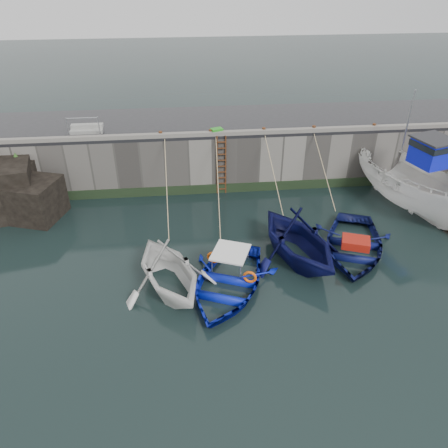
{
  "coord_description": "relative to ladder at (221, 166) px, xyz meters",
  "views": [
    {
      "loc": [
        -3.99,
        -10.69,
        11.03
      ],
      "look_at": [
        -2.38,
        4.88,
        1.2
      ],
      "focal_mm": 35.0,
      "sensor_mm": 36.0,
      "label": 1
    }
  ],
  "objects": [
    {
      "name": "ground",
      "position": [
        2.0,
        -9.91,
        -1.59
      ],
      "size": [
        120.0,
        120.0,
        0.0
      ],
      "primitive_type": "plane",
      "color": "black",
      "rests_on": "ground"
    },
    {
      "name": "quay_back",
      "position": [
        2.0,
        2.59,
        -0.09
      ],
      "size": [
        30.0,
        5.0,
        3.0
      ],
      "primitive_type": "cube",
      "color": "slate",
      "rests_on": "ground"
    },
    {
      "name": "road_back",
      "position": [
        2.0,
        2.59,
        1.49
      ],
      "size": [
        30.0,
        5.0,
        0.16
      ],
      "primitive_type": "cube",
      "color": "black",
      "rests_on": "quay_back"
    },
    {
      "name": "kerb_back",
      "position": [
        2.0,
        0.24,
        1.67
      ],
      "size": [
        30.0,
        0.3,
        0.2
      ],
      "primitive_type": "cube",
      "color": "slate",
      "rests_on": "road_back"
    },
    {
      "name": "algae_back",
      "position": [
        2.0,
        0.05,
        -1.34
      ],
      "size": [
        30.0,
        0.08,
        0.5
      ],
      "primitive_type": "cube",
      "color": "black",
      "rests_on": "ground"
    },
    {
      "name": "ladder",
      "position": [
        0.0,
        0.0,
        0.0
      ],
      "size": [
        0.51,
        0.08,
        3.2
      ],
      "color": "#3F1E0F",
      "rests_on": "ground"
    },
    {
      "name": "boat_near_white",
      "position": [
        -2.75,
        -7.52,
        -1.59
      ],
      "size": [
        5.25,
        5.59,
        2.36
      ],
      "primitive_type": "imported",
      "rotation": [
        0.0,
        0.0,
        0.38
      ],
      "color": "silver",
      "rests_on": "ground"
    },
    {
      "name": "boat_near_white_rope",
      "position": [
        -2.75,
        -2.47,
        -1.59
      ],
      "size": [
        0.04,
        5.73,
        3.1
      ],
      "primitive_type": null,
      "color": "tan",
      "rests_on": "ground"
    },
    {
      "name": "boat_near_blue",
      "position": [
        -0.55,
        -7.73,
        -1.59
      ],
      "size": [
        5.25,
        6.05,
        1.05
      ],
      "primitive_type": "imported",
      "rotation": [
        0.0,
        0.0,
        -0.39
      ],
      "color": "#0B1CB3",
      "rests_on": "ground"
    },
    {
      "name": "boat_near_blue_rope",
      "position": [
        -0.55,
        -2.57,
        -1.59
      ],
      "size": [
        0.04,
        5.92,
        3.1
      ],
      "primitive_type": null,
      "color": "tan",
      "rests_on": "ground"
    },
    {
      "name": "boat_near_blacktrim",
      "position": [
        2.55,
        -6.16,
        -1.59
      ],
      "size": [
        5.63,
        6.04,
        2.59
      ],
      "primitive_type": "imported",
      "rotation": [
        0.0,
        0.0,
        0.33
      ],
      "color": "#0A0C3F",
      "rests_on": "ground"
    },
    {
      "name": "boat_near_blacktrim_rope",
      "position": [
        2.55,
        -1.79,
        -1.59
      ],
      "size": [
        0.04,
        4.56,
        3.1
      ],
      "primitive_type": null,
      "color": "tan",
      "rests_on": "ground"
    },
    {
      "name": "boat_near_navy",
      "position": [
        5.14,
        -5.83,
        -1.59
      ],
      "size": [
        5.17,
        6.02,
        1.05
      ],
      "primitive_type": "imported",
      "rotation": [
        0.0,
        0.0,
        -0.35
      ],
      "color": "#0B1147",
      "rests_on": "ground"
    },
    {
      "name": "boat_near_navy_rope",
      "position": [
        5.14,
        -1.62,
        -1.59
      ],
      "size": [
        0.04,
        4.3,
        3.1
      ],
      "primitive_type": null,
      "color": "tan",
      "rests_on": "ground"
    },
    {
      "name": "boat_far_white",
      "position": [
        9.25,
        -2.45,
        -0.37
      ],
      "size": [
        4.89,
        8.09,
        5.93
      ],
      "rotation": [
        0.0,
        0.0,
        0.29
      ],
      "color": "white",
      "rests_on": "ground"
    },
    {
      "name": "fish_crate",
      "position": [
        -0.19,
        0.39,
        1.72
      ],
      "size": [
        0.67,
        0.54,
        0.3
      ],
      "primitive_type": "cube",
      "rotation": [
        0.0,
        0.0,
        0.35
      ],
      "color": "#20921A",
      "rests_on": "road_back"
    },
    {
      "name": "railing",
      "position": [
        -6.75,
        1.33,
        1.77
      ],
      "size": [
        1.6,
        1.05,
        1.0
      ],
      "color": "#A5A8AD",
      "rests_on": "road_back"
    },
    {
      "name": "bollard_a",
      "position": [
        -3.0,
        0.34,
        1.71
      ],
      "size": [
        0.18,
        0.18,
        0.28
      ],
      "primitive_type": "cylinder",
      "color": "#3F1E0F",
      "rests_on": "road_back"
    },
    {
      "name": "bollard_b",
      "position": [
        -0.5,
        0.34,
        1.71
      ],
      "size": [
        0.18,
        0.18,
        0.28
      ],
      "primitive_type": "cylinder",
      "color": "#3F1E0F",
      "rests_on": "road_back"
    },
    {
      "name": "bollard_c",
      "position": [
        2.2,
        0.34,
        1.71
      ],
      "size": [
        0.18,
        0.18,
        0.28
      ],
      "primitive_type": "cylinder",
      "color": "#3F1E0F",
      "rests_on": "road_back"
    },
    {
      "name": "bollard_d",
      "position": [
        4.8,
        0.34,
        1.71
      ],
      "size": [
        0.18,
        0.18,
        0.28
      ],
      "primitive_type": "cylinder",
      "color": "#3F1E0F",
      "rests_on": "road_back"
    },
    {
      "name": "bollard_e",
      "position": [
        8.0,
        0.34,
        1.71
      ],
      "size": [
        0.18,
        0.18,
        0.28
      ],
      "primitive_type": "cylinder",
      "color": "#3F1E0F",
      "rests_on": "road_back"
    }
  ]
}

